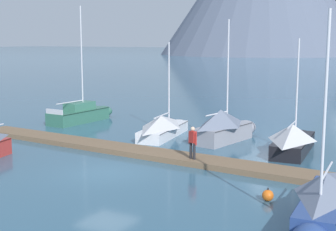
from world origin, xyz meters
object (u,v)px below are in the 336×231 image
(sailboat_outer_slip, at_px, (323,203))
(sailboat_nearest_berth, at_px, (83,113))
(sailboat_mid_dock_port, at_px, (164,126))
(sailboat_far_berth, at_px, (294,138))
(person_on_dock, at_px, (193,141))
(sailboat_mid_dock_starboard, at_px, (226,126))
(mooring_buoy_channel_marker, at_px, (268,195))

(sailboat_outer_slip, bearing_deg, sailboat_nearest_berth, 148.48)
(sailboat_mid_dock_port, height_order, sailboat_outer_slip, sailboat_outer_slip)
(sailboat_far_berth, relative_size, person_on_dock, 3.82)
(sailboat_mid_dock_starboard, distance_m, sailboat_far_berth, 4.68)
(sailboat_nearest_berth, height_order, sailboat_outer_slip, sailboat_nearest_berth)
(sailboat_nearest_berth, height_order, person_on_dock, sailboat_nearest_berth)
(sailboat_nearest_berth, bearing_deg, sailboat_far_berth, -7.72)
(sailboat_mid_dock_port, bearing_deg, sailboat_mid_dock_starboard, 9.59)
(sailboat_mid_dock_port, bearing_deg, sailboat_nearest_berth, 166.06)
(sailboat_far_berth, relative_size, sailboat_outer_slip, 0.88)
(sailboat_mid_dock_starboard, bearing_deg, sailboat_far_berth, -11.19)
(sailboat_far_berth, bearing_deg, sailboat_mid_dock_port, 178.63)
(sailboat_nearest_berth, distance_m, sailboat_far_berth, 17.51)
(sailboat_far_berth, bearing_deg, mooring_buoy_channel_marker, -80.97)
(sailboat_mid_dock_starboard, height_order, sailboat_far_berth, sailboat_mid_dock_starboard)
(sailboat_mid_dock_port, xyz_separation_m, sailboat_far_berth, (8.72, -0.21, 0.10))
(mooring_buoy_channel_marker, bearing_deg, person_on_dock, 145.17)
(sailboat_mid_dock_starboard, height_order, sailboat_outer_slip, sailboat_mid_dock_starboard)
(sailboat_mid_dock_port, xyz_separation_m, sailboat_mid_dock_starboard, (4.13, 0.70, 0.26))
(sailboat_far_berth, height_order, sailboat_outer_slip, sailboat_outer_slip)
(sailboat_far_berth, distance_m, person_on_dock, 6.60)
(person_on_dock, xyz_separation_m, mooring_buoy_channel_marker, (5.18, -3.61, -1.03))
(mooring_buoy_channel_marker, bearing_deg, sailboat_far_berth, 99.03)
(sailboat_mid_dock_port, relative_size, sailboat_outer_slip, 0.91)
(sailboat_far_berth, bearing_deg, sailboat_outer_slip, -69.86)
(sailboat_far_berth, height_order, person_on_dock, sailboat_far_berth)
(sailboat_nearest_berth, bearing_deg, sailboat_outer_slip, -31.52)
(sailboat_outer_slip, xyz_separation_m, mooring_buoy_channel_marker, (-2.49, 1.67, -0.63))
(person_on_dock, bearing_deg, sailboat_mid_dock_port, 131.44)
(mooring_buoy_channel_marker, bearing_deg, sailboat_nearest_berth, 148.81)
(sailboat_nearest_berth, relative_size, sailboat_mid_dock_port, 1.34)
(sailboat_mid_dock_starboard, relative_size, person_on_dock, 4.51)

